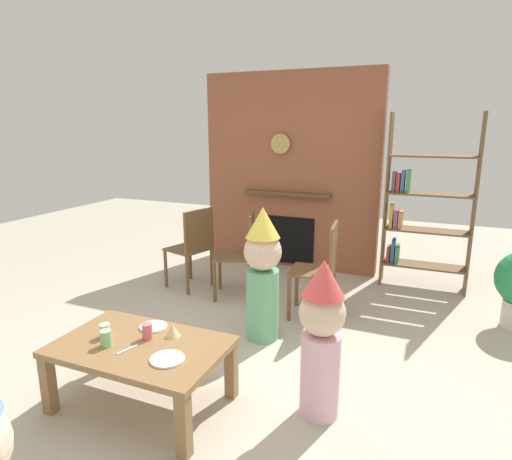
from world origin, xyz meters
The scene contains 16 objects.
ground_plane centered at (0.00, 0.00, 0.00)m, with size 12.00×12.00×0.00m, color #BCB29E.
brick_fireplace_feature centered at (-0.31, 2.60, 1.19)m, with size 2.20×0.28×2.40m.
bookshelf centered at (1.24, 2.40, 0.88)m, with size 0.90×0.28×1.90m.
coffee_table centered at (-0.25, -0.53, 0.36)m, with size 1.07×0.67×0.43m.
paper_cup_near_left centered at (-0.43, -0.63, 0.48)m, with size 0.07×0.07×0.10m, color #8CD18C.
paper_cup_near_right centered at (-0.25, -0.46, 0.48)m, with size 0.06×0.06×0.10m, color #E5666B.
paper_cup_center centered at (-0.51, -0.54, 0.47)m, with size 0.07×0.07×0.09m, color silver.
paper_plate_front centered at (0.02, -0.63, 0.43)m, with size 0.20×0.20×0.01m, color white.
paper_plate_rear centered at (-0.31, -0.31, 0.43)m, with size 0.18×0.18×0.01m, color white.
birthday_cake_slice centered at (-0.12, -0.37, 0.47)m, with size 0.10×0.10×0.08m, color #EAC68C.
table_fork centered at (-0.27, -0.62, 0.43)m, with size 0.15×0.02×0.01m, color silver.
child_in_pink centered at (0.82, -0.19, 0.53)m, with size 0.28×0.28×1.01m.
child_by_the_chairs centered at (0.12, 0.61, 0.60)m, with size 0.31×0.31×1.13m.
dining_chair_left centered at (-0.99, 1.37, 0.51)m, with size 0.50×0.50×0.90m.
dining_chair_middle centered at (-0.41, 1.38, 0.51)m, with size 0.51×0.51×0.90m.
dining_chair_right centered at (0.48, 1.21, 0.51)m, with size 0.44×0.44×0.90m.
Camera 1 is at (1.37, -2.50, 1.75)m, focal length 30.08 mm.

